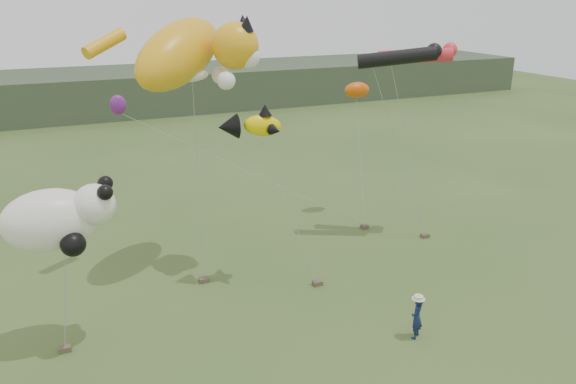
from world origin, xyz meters
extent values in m
plane|color=#385123|center=(0.00, 0.00, 0.00)|extent=(120.00, 120.00, 0.00)
cube|color=#2D3D28|center=(0.00, 45.00, 2.00)|extent=(90.00, 12.00, 4.00)
imported|color=#121F45|center=(1.53, -1.72, 0.78)|extent=(0.68, 0.64, 1.56)
cube|color=brown|center=(-4.24, 5.14, 0.10)|extent=(0.38, 0.30, 0.19)
cube|color=brown|center=(0.03, 3.02, 0.10)|extent=(0.38, 0.30, 0.19)
cube|color=brown|center=(7.06, 5.27, 0.10)|extent=(0.38, 0.30, 0.19)
cube|color=brown|center=(-9.82, 2.27, 0.10)|extent=(0.38, 0.30, 0.19)
cube|color=brown|center=(4.90, 7.43, 0.10)|extent=(0.38, 0.30, 0.19)
ellipsoid|color=#E8A313|center=(-4.29, 7.08, 9.18)|extent=(5.53, 5.26, 3.75)
sphere|color=#E8A313|center=(-2.24, 6.06, 9.49)|extent=(1.85, 1.85, 1.85)
cone|color=black|center=(-1.93, 5.55, 10.36)|extent=(0.57, 0.70, 0.69)
cone|color=black|center=(-1.72, 6.57, 10.36)|extent=(0.57, 0.66, 0.66)
sphere|color=white|center=(-1.83, 5.75, 9.08)|extent=(0.92, 0.92, 0.92)
ellipsoid|color=white|center=(-4.08, 6.78, 8.36)|extent=(1.81, 0.90, 0.56)
sphere|color=white|center=(-2.85, 5.44, 8.26)|extent=(0.72, 0.72, 0.72)
sphere|color=white|center=(-2.65, 6.88, 8.26)|extent=(0.72, 0.72, 0.72)
cylinder|color=#E8A313|center=(-6.96, 7.90, 9.59)|extent=(1.91, 1.40, 1.11)
ellipsoid|color=#EFD600|center=(-1.79, 4.38, 6.62)|extent=(1.64, 0.73, 1.02)
cone|color=black|center=(-3.08, 4.70, 6.62)|extent=(0.80, 1.01, 0.97)
cone|color=black|center=(-1.68, 4.38, 7.21)|extent=(0.54, 0.54, 0.43)
cone|color=black|center=(-1.46, 3.84, 6.51)|extent=(0.57, 0.60, 0.43)
cone|color=black|center=(-1.46, 4.92, 6.51)|extent=(0.57, 0.60, 0.43)
cylinder|color=black|center=(5.55, 6.46, 8.69)|extent=(3.51, 2.18, 1.07)
sphere|color=black|center=(7.15, 5.89, 8.97)|extent=(0.71, 0.71, 0.71)
cylinder|color=red|center=(6.63, 6.57, 8.70)|extent=(3.18, 2.42, 0.84)
sphere|color=red|center=(8.15, 6.03, 8.97)|extent=(0.67, 0.67, 0.67)
ellipsoid|color=white|center=(-9.69, 2.75, 4.57)|extent=(3.05, 2.03, 2.03)
sphere|color=white|center=(-8.33, 2.42, 5.02)|extent=(1.35, 1.35, 1.35)
sphere|color=black|center=(-7.99, 1.96, 5.53)|extent=(0.50, 0.50, 0.50)
sphere|color=black|center=(-7.88, 2.92, 5.53)|extent=(0.50, 0.50, 0.50)
sphere|color=black|center=(-9.12, 1.85, 4.01)|extent=(0.79, 0.79, 0.79)
sphere|color=black|center=(-10.59, 3.09, 4.12)|extent=(0.79, 0.79, 0.79)
ellipsoid|color=#D95208|center=(5.58, 9.96, 6.71)|extent=(1.39, 0.81, 0.81)
ellipsoid|color=#691E7B|center=(-6.02, 13.87, 6.11)|extent=(0.81, 0.54, 0.99)
camera|label=1|loc=(-9.26, -15.49, 11.36)|focal=35.00mm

